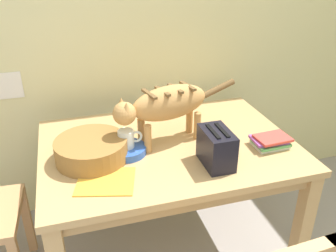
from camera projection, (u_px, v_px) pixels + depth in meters
wall_rear at (118, 18)px, 2.15m from camera, size 4.72×0.11×2.50m
dining_table at (168, 158)px, 1.89m from camera, size 1.27×0.90×0.74m
cat at (166, 105)px, 1.77m from camera, size 0.67×0.22×0.30m
saucer_bowl at (127, 150)px, 1.76m from camera, size 0.19×0.19×0.04m
coffee_mug at (127, 139)px, 1.73m from camera, size 0.12×0.08×0.09m
magazine at (106, 181)px, 1.56m from camera, size 0.29×0.26×0.01m
book_stack at (270, 142)px, 1.81m from camera, size 0.19×0.14×0.06m
wicker_basket at (91, 149)px, 1.70m from camera, size 0.34×0.34×0.10m
toaster at (216, 148)px, 1.65m from camera, size 0.12×0.20×0.18m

